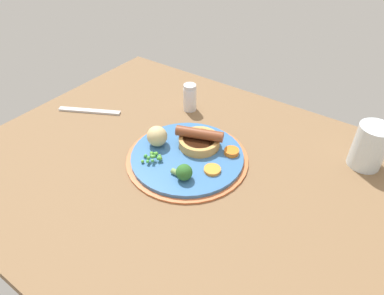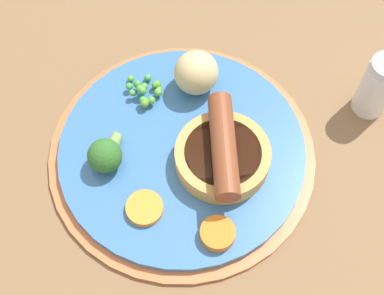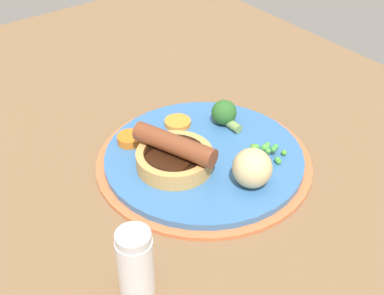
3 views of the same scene
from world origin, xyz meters
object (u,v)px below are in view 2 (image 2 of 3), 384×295
at_px(dinner_plate, 182,152).
at_px(carrot_slice_0, 145,208).
at_px(carrot_slice_2, 218,233).
at_px(pea_pile, 145,91).
at_px(broccoli_floret_near, 106,155).
at_px(potato_chunk_1, 196,73).
at_px(salt_shaker, 377,86).
at_px(sausage_pudding, 223,154).

height_order(dinner_plate, carrot_slice_0, carrot_slice_0).
bearing_deg(carrot_slice_2, dinner_plate, 37.43).
height_order(pea_pile, broccoli_floret_near, broccoli_floret_near).
relative_size(potato_chunk_1, salt_shaker, 0.63).
relative_size(pea_pile, salt_shaker, 0.59).
bearing_deg(carrot_slice_2, potato_chunk_1, 23.86).
xyz_separation_m(broccoli_floret_near, carrot_slice_2, (-0.04, -0.13, -0.01)).
relative_size(pea_pile, potato_chunk_1, 0.93).
bearing_deg(broccoli_floret_near, salt_shaker, 122.05).
xyz_separation_m(sausage_pudding, carrot_slice_0, (-0.08, 0.06, -0.01)).
distance_m(dinner_plate, potato_chunk_1, 0.09).
distance_m(potato_chunk_1, carrot_slice_0, 0.16).
relative_size(carrot_slice_2, salt_shaker, 0.44).
height_order(potato_chunk_1, carrot_slice_0, potato_chunk_1).
bearing_deg(dinner_plate, salt_shaker, -56.21).
distance_m(pea_pile, broccoli_floret_near, 0.09).
distance_m(sausage_pudding, salt_shaker, 0.19).
xyz_separation_m(pea_pile, carrot_slice_0, (-0.13, -0.05, -0.01)).
height_order(pea_pile, carrot_slice_0, pea_pile).
relative_size(sausage_pudding, salt_shaker, 1.46).
bearing_deg(sausage_pudding, carrot_slice_0, 121.68).
relative_size(pea_pile, carrot_slice_2, 1.32).
height_order(dinner_plate, carrot_slice_2, carrot_slice_2).
bearing_deg(dinner_plate, pea_pile, 48.85).
height_order(carrot_slice_2, salt_shaker, salt_shaker).
height_order(sausage_pudding, salt_shaker, salt_shaker).
distance_m(dinner_plate, carrot_slice_0, 0.08).
distance_m(pea_pile, carrot_slice_0, 0.14).
xyz_separation_m(dinner_plate, sausage_pudding, (-0.00, -0.05, 0.03)).
bearing_deg(carrot_slice_2, sausage_pudding, 12.76).
bearing_deg(potato_chunk_1, sausage_pudding, -147.22).
relative_size(broccoli_floret_near, carrot_slice_0, 1.35).
distance_m(pea_pile, salt_shaker, 0.26).
bearing_deg(potato_chunk_1, carrot_slice_2, -156.14).
xyz_separation_m(dinner_plate, potato_chunk_1, (0.08, 0.01, 0.03)).
height_order(dinner_plate, potato_chunk_1, potato_chunk_1).
bearing_deg(dinner_plate, broccoli_floret_near, 120.30).
xyz_separation_m(dinner_plate, broccoli_floret_near, (-0.04, 0.07, 0.03)).
bearing_deg(pea_pile, potato_chunk_1, -59.53).
bearing_deg(pea_pile, dinner_plate, -131.15).
xyz_separation_m(sausage_pudding, carrot_slice_2, (-0.08, -0.02, -0.01)).
xyz_separation_m(broccoli_floret_near, carrot_slice_0, (-0.04, -0.06, -0.01)).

